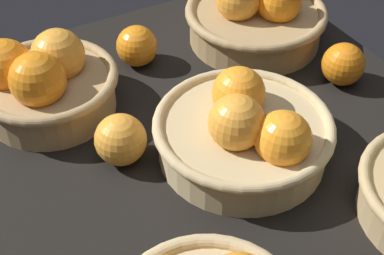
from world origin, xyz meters
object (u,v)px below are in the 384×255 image
object	(u,v)px
basket_far_left	(258,15)
loose_orange_front_gap	(121,140)
loose_orange_side_gap	(343,64)
basket_center	(245,132)
basket_near_left	(44,82)
loose_orange_back_gap	(137,46)

from	to	relation	value
basket_far_left	loose_orange_front_gap	distance (cm)	37.33
loose_orange_front_gap	loose_orange_side_gap	distance (cm)	38.33
basket_center	loose_orange_front_gap	distance (cm)	16.96
basket_center	loose_orange_side_gap	xyz separation A→B (cm)	(-6.69, 23.17, -0.99)
basket_far_left	loose_orange_front_gap	xyz separation A→B (cm)	(16.47, -33.48, -1.07)
loose_orange_side_gap	basket_center	bearing A→B (deg)	-73.90
basket_near_left	loose_orange_front_gap	bearing A→B (deg)	19.23
basket_near_left	loose_orange_side_gap	world-z (taller)	basket_near_left
basket_near_left	loose_orange_back_gap	world-z (taller)	basket_near_left
basket_center	loose_orange_side_gap	world-z (taller)	basket_center
loose_orange_front_gap	loose_orange_side_gap	world-z (taller)	loose_orange_front_gap
basket_center	loose_orange_front_gap	size ratio (longest dim) A/B	3.43
basket_center	basket_far_left	size ratio (longest dim) A/B	1.01
loose_orange_back_gap	basket_near_left	bearing A→B (deg)	-76.19
basket_near_left	loose_orange_front_gap	xyz separation A→B (cm)	(15.63, 5.45, -1.46)
loose_orange_side_gap	basket_far_left	bearing A→B (deg)	-164.45
loose_orange_side_gap	loose_orange_back_gap	bearing A→B (deg)	-127.85
basket_near_left	loose_orange_back_gap	bearing A→B (deg)	103.81
basket_near_left	basket_center	distance (cm)	31.05
basket_near_left	loose_orange_side_gap	size ratio (longest dim) A/B	3.07
basket_center	loose_orange_back_gap	xyz separation A→B (cm)	(-27.43, -3.52, -0.99)
basket_near_left	loose_orange_front_gap	world-z (taller)	basket_near_left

